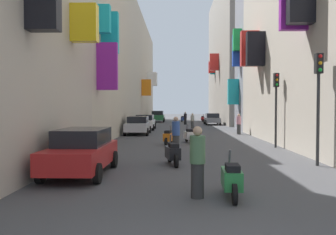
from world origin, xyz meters
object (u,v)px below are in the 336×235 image
Objects in this scene: parked_car_red at (82,151)px; scooter_orange at (169,137)px; parked_car_green at (158,116)px; scooter_green at (232,179)px; pedestrian_near_left at (192,121)px; pedestrian_near_right at (239,124)px; pedestrian_far_away at (197,162)px; traffic_light_near_corner at (276,97)px; pedestrian_crossing at (176,135)px; scooter_black at (173,153)px; pedestrian_mid_street at (185,118)px; traffic_light_far_corner at (318,89)px; parked_car_white at (145,122)px; scooter_blue at (183,119)px; scooter_red at (203,119)px; parked_car_grey at (212,119)px; parked_car_silver at (138,125)px; scooter_white at (189,135)px.

parked_car_red is 9.28m from scooter_orange.
parked_car_green is 41.93m from scooter_green.
pedestrian_near_left is 8.08m from pedestrian_near_right.
traffic_light_near_corner is at bearing 65.32° from pedestrian_far_away.
pedestrian_near_left is at bearing 84.99° from pedestrian_crossing.
parked_car_green is 37.04m from scooter_black.
scooter_black is 29.75m from pedestrian_mid_street.
scooter_green is at bearing -130.10° from traffic_light_far_corner.
scooter_orange is 11.90m from scooter_green.
pedestrian_near_right is (3.37, -7.34, 0.06)m from pedestrian_near_left.
scooter_blue is (4.00, 16.50, -0.29)m from parked_car_white.
scooter_red is at bearing 80.00° from parked_car_red.
pedestrian_near_right is at bearing 77.18° from pedestrian_far_away.
parked_car_grey is 2.25× the size of scooter_black.
traffic_light_far_corner reaches higher than parked_car_red.
scooter_red is at bearing 83.96° from scooter_black.
scooter_blue is at bearing 96.73° from traffic_light_far_corner.
traffic_light_near_corner is at bearing 23.59° from pedestrian_crossing.
scooter_red is 2.95m from scooter_blue.
parked_car_silver is 2.13× the size of scooter_blue.
parked_car_green is at bearing 96.87° from scooter_white.
parked_car_red is 2.30× the size of scooter_green.
traffic_light_far_corner is (5.46, -0.08, 2.41)m from scooter_black.
parked_car_grey is 2.13× the size of scooter_blue.
scooter_orange is (2.24, -29.97, -0.36)m from parked_car_green.
parked_car_white is at bearing 107.54° from scooter_white.
parked_car_green is 37.94m from traffic_light_far_corner.
pedestrian_near_left is at bearing -110.29° from parked_car_grey.
pedestrian_far_away is (3.60, -19.41, 0.12)m from parked_car_silver.
pedestrian_crossing is 6.20m from traffic_light_near_corner.
pedestrian_crossing reaches higher than pedestrian_near_right.
parked_car_white is 2.31× the size of pedestrian_crossing.
pedestrian_mid_street is at bearing -62.37° from parked_car_green.
traffic_light_far_corner is (4.80, 4.75, 2.00)m from pedestrian_far_away.
scooter_black is at bearing -92.35° from pedestrian_mid_street.
scooter_white is at bearing -58.85° from parked_car_silver.
scooter_white is 0.43× the size of traffic_light_near_corner.
parked_car_grey is 3.28m from pedestrian_mid_street.
scooter_green is (0.59, -13.00, 0.00)m from scooter_white.
parked_car_silver is 22.50m from scooter_blue.
scooter_black is at bearing -86.04° from parked_car_green.
parked_car_red is 4.66m from pedestrian_far_away.
scooter_white is at bearing 118.74° from traffic_light_far_corner.
pedestrian_mid_street is at bearing 104.71° from pedestrian_near_right.
traffic_light_far_corner is at bearing -90.74° from traffic_light_near_corner.
traffic_light_far_corner is (8.40, -14.66, 2.12)m from parked_car_silver.
pedestrian_near_left is (1.76, 22.18, 0.30)m from scooter_black.
scooter_green is at bearing -93.35° from scooter_red.
pedestrian_mid_street is (1.22, 29.73, 0.31)m from scooter_black.
traffic_light_far_corner reaches higher than parked_car_grey.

